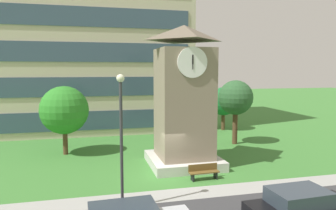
{
  "coord_description": "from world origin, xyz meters",
  "views": [
    {
      "loc": [
        -4.37,
        -18.09,
        6.38
      ],
      "look_at": [
        0.83,
        3.15,
        3.97
      ],
      "focal_mm": 34.4,
      "sensor_mm": 36.0,
      "label": 1
    }
  ],
  "objects_px": {
    "tree_near_tower": "(64,110)",
    "tree_by_building": "(236,98)",
    "clock_tower": "(184,105)",
    "tree_streetside": "(223,101)",
    "street_lamp": "(121,127)",
    "parked_car_black": "(302,209)",
    "park_bench": "(204,172)"
  },
  "relations": [
    {
      "from": "park_bench",
      "to": "street_lamp",
      "type": "height_order",
      "value": "street_lamp"
    },
    {
      "from": "street_lamp",
      "to": "tree_near_tower",
      "type": "bearing_deg",
      "value": 106.61
    },
    {
      "from": "tree_by_building",
      "to": "clock_tower",
      "type": "bearing_deg",
      "value": -141.01
    },
    {
      "from": "tree_by_building",
      "to": "tree_streetside",
      "type": "height_order",
      "value": "tree_by_building"
    },
    {
      "from": "tree_near_tower",
      "to": "street_lamp",
      "type": "bearing_deg",
      "value": -73.39
    },
    {
      "from": "parked_car_black",
      "to": "tree_streetside",
      "type": "bearing_deg",
      "value": 74.83
    },
    {
      "from": "clock_tower",
      "to": "tree_near_tower",
      "type": "bearing_deg",
      "value": 149.01
    },
    {
      "from": "clock_tower",
      "to": "tree_streetside",
      "type": "relative_size",
      "value": 2.03
    },
    {
      "from": "clock_tower",
      "to": "tree_by_building",
      "type": "height_order",
      "value": "clock_tower"
    },
    {
      "from": "park_bench",
      "to": "tree_near_tower",
      "type": "distance_m",
      "value": 11.7
    },
    {
      "from": "clock_tower",
      "to": "tree_streetside",
      "type": "bearing_deg",
      "value": 55.47
    },
    {
      "from": "tree_near_tower",
      "to": "tree_streetside",
      "type": "distance_m",
      "value": 16.87
    },
    {
      "from": "parked_car_black",
      "to": "park_bench",
      "type": "bearing_deg",
      "value": 104.7
    },
    {
      "from": "street_lamp",
      "to": "parked_car_black",
      "type": "distance_m",
      "value": 8.21
    },
    {
      "from": "street_lamp",
      "to": "tree_by_building",
      "type": "relative_size",
      "value": 1.13
    },
    {
      "from": "park_bench",
      "to": "tree_near_tower",
      "type": "height_order",
      "value": "tree_near_tower"
    },
    {
      "from": "park_bench",
      "to": "parked_car_black",
      "type": "bearing_deg",
      "value": -75.3
    },
    {
      "from": "parked_car_black",
      "to": "street_lamp",
      "type": "bearing_deg",
      "value": 151.75
    },
    {
      "from": "tree_by_building",
      "to": "tree_streetside",
      "type": "bearing_deg",
      "value": 75.45
    },
    {
      "from": "tree_near_tower",
      "to": "tree_streetside",
      "type": "bearing_deg",
      "value": 22.36
    },
    {
      "from": "tree_near_tower",
      "to": "tree_by_building",
      "type": "xyz_separation_m",
      "value": [
        13.97,
        0.15,
        0.61
      ]
    },
    {
      "from": "tree_streetside",
      "to": "tree_by_building",
      "type": "bearing_deg",
      "value": -104.55
    },
    {
      "from": "park_bench",
      "to": "tree_streetside",
      "type": "xyz_separation_m",
      "value": [
        7.36,
        14.21,
        2.58
      ]
    },
    {
      "from": "park_bench",
      "to": "street_lamp",
      "type": "distance_m",
      "value": 6.72
    },
    {
      "from": "clock_tower",
      "to": "parked_car_black",
      "type": "height_order",
      "value": "clock_tower"
    },
    {
      "from": "park_bench",
      "to": "tree_by_building",
      "type": "relative_size",
      "value": 0.33
    },
    {
      "from": "tree_by_building",
      "to": "parked_car_black",
      "type": "distance_m",
      "value": 15.38
    },
    {
      "from": "street_lamp",
      "to": "tree_streetside",
      "type": "distance_m",
      "value": 21.18
    },
    {
      "from": "clock_tower",
      "to": "tree_by_building",
      "type": "xyz_separation_m",
      "value": [
        6.06,
        4.9,
        -0.12
      ]
    },
    {
      "from": "clock_tower",
      "to": "park_bench",
      "type": "relative_size",
      "value": 5.09
    },
    {
      "from": "tree_by_building",
      "to": "tree_streetside",
      "type": "xyz_separation_m",
      "value": [
        1.63,
        6.27,
        -0.93
      ]
    },
    {
      "from": "clock_tower",
      "to": "tree_streetside",
      "type": "distance_m",
      "value": 13.6
    }
  ]
}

